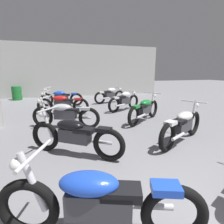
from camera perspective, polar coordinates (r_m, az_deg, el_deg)
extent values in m
cube|color=#B2B2AD|center=(13.34, -11.32, 12.81)|extent=(12.65, 0.24, 3.60)
torus|color=black|center=(2.30, -25.11, -25.94)|extent=(0.66, 0.35, 0.67)
torus|color=black|center=(2.15, 19.14, -28.54)|extent=(0.66, 0.35, 0.67)
cylinder|color=silver|center=(2.09, -23.91, -19.70)|extent=(0.28, 0.17, 0.66)
cube|color=#38383D|center=(2.03, -4.10, -26.91)|extent=(0.70, 0.47, 0.28)
ellipsoid|color=blue|center=(1.91, -7.41, -21.57)|extent=(0.68, 0.52, 0.22)
cube|color=black|center=(1.93, 2.93, -24.00)|extent=(0.46, 0.37, 0.10)
cube|color=blue|center=(1.94, 16.77, -22.16)|extent=(0.33, 0.29, 0.08)
cylinder|color=silver|center=(1.92, -23.13, -12.12)|extent=(0.28, 0.65, 0.04)
sphere|color=white|center=(2.07, -27.96, -14.51)|extent=(0.14, 0.14, 0.14)
cylinder|color=silver|center=(2.21, 11.07, -27.29)|extent=(0.54, 0.27, 0.07)
torus|color=black|center=(4.27, -20.44, -7.18)|extent=(0.60, 0.49, 0.67)
torus|color=black|center=(3.55, -0.98, -10.42)|extent=(0.60, 0.49, 0.67)
cylinder|color=silver|center=(4.12, -19.91, -3.29)|extent=(0.26, 0.22, 0.66)
cube|color=#38383D|center=(3.81, -11.72, -7.37)|extent=(0.67, 0.59, 0.28)
ellipsoid|color=black|center=(3.80, -13.17, -4.04)|extent=(0.67, 0.62, 0.22)
cube|color=black|center=(3.67, -8.84, -5.78)|extent=(0.46, 0.43, 0.10)
cube|color=black|center=(3.47, -2.56, -5.64)|extent=(0.34, 0.33, 0.08)
cylinder|color=silver|center=(4.02, -19.57, 0.88)|extent=(0.44, 0.56, 0.04)
sphere|color=white|center=(4.17, -21.60, -0.56)|extent=(0.14, 0.14, 0.14)
cylinder|color=silver|center=(3.75, -3.93, -9.44)|extent=(0.48, 0.39, 0.07)
torus|color=black|center=(6.05, -21.18, -1.45)|extent=(0.65, 0.38, 0.67)
torus|color=black|center=(5.52, -7.27, -2.00)|extent=(0.65, 0.38, 0.67)
cylinder|color=silver|center=(5.95, -20.74, 1.42)|extent=(0.28, 0.18, 0.66)
cube|color=#38383D|center=(5.72, -14.61, -0.75)|extent=(0.70, 0.49, 0.28)
ellipsoid|color=#B7B7BC|center=(5.71, -15.67, 1.42)|extent=(0.68, 0.54, 0.22)
cube|color=black|center=(5.61, -12.60, 0.57)|extent=(0.46, 0.39, 0.10)
cube|color=#B7B7BC|center=(5.47, -8.38, 1.07)|extent=(0.34, 0.30, 0.08)
cylinder|color=silver|center=(5.88, -20.46, 4.37)|extent=(0.32, 0.63, 0.04)
sphere|color=white|center=(5.99, -22.08, 3.22)|extent=(0.14, 0.14, 0.14)
cylinder|color=silver|center=(5.71, -9.39, -1.78)|extent=(0.53, 0.29, 0.07)
torus|color=black|center=(7.94, -20.56, 1.81)|extent=(0.67, 0.33, 0.67)
torus|color=black|center=(7.50, -9.89, 1.84)|extent=(0.67, 0.33, 0.67)
cylinder|color=silver|center=(7.86, -20.19, 4.03)|extent=(0.28, 0.16, 0.66)
cube|color=#38383D|center=(7.67, -15.42, 2.57)|extent=(0.70, 0.45, 0.28)
ellipsoid|color=red|center=(7.66, -16.23, 4.18)|extent=(0.67, 0.50, 0.22)
cube|color=black|center=(7.58, -13.89, 3.62)|extent=(0.46, 0.36, 0.10)
cube|color=red|center=(7.47, -10.73, 4.10)|extent=(0.33, 0.28, 0.08)
cylinder|color=silver|center=(7.80, -19.96, 6.29)|extent=(0.26, 0.65, 0.04)
sphere|color=white|center=(7.89, -21.25, 5.38)|extent=(0.14, 0.14, 0.14)
cylinder|color=silver|center=(7.68, -11.52, 1.88)|extent=(0.54, 0.25, 0.07)
torus|color=black|center=(9.71, -20.06, 3.72)|extent=(0.68, 0.28, 0.67)
torus|color=black|center=(9.37, -11.27, 3.95)|extent=(0.68, 0.28, 0.67)
cylinder|color=silver|center=(9.65, -19.75, 5.55)|extent=(0.28, 0.14, 0.66)
cube|color=#38383D|center=(9.50, -15.78, 4.44)|extent=(0.70, 0.41, 0.28)
ellipsoid|color=blue|center=(9.50, -16.45, 5.73)|extent=(0.66, 0.47, 0.22)
cube|color=black|center=(9.44, -14.53, 5.32)|extent=(0.45, 0.34, 0.10)
cube|color=blue|center=(9.35, -11.95, 5.75)|extent=(0.32, 0.27, 0.08)
cylinder|color=silver|center=(9.60, -19.54, 7.40)|extent=(0.21, 0.67, 0.04)
sphere|color=white|center=(9.67, -20.63, 6.63)|extent=(0.14, 0.14, 0.14)
cylinder|color=silver|center=(9.54, -12.63, 3.92)|extent=(0.55, 0.21, 0.07)
torus|color=black|center=(5.45, 24.51, -3.26)|extent=(0.64, 0.41, 0.67)
torus|color=black|center=(4.12, 17.22, -7.62)|extent=(0.64, 0.41, 0.67)
cylinder|color=silver|center=(5.31, 24.52, -0.22)|extent=(0.27, 0.19, 0.66)
cube|color=#38383D|center=(4.75, 21.48, -4.00)|extent=(0.70, 0.52, 0.28)
ellipsoid|color=white|center=(4.78, 22.17, -1.20)|extent=(0.68, 0.56, 0.22)
cube|color=black|center=(4.51, 20.52, -2.91)|extent=(0.47, 0.40, 0.10)
cube|color=white|center=(4.12, 18.14, -3.32)|extent=(0.34, 0.31, 0.08)
cylinder|color=silver|center=(5.19, 24.60, 3.01)|extent=(0.35, 0.62, 0.04)
sphere|color=white|center=(5.40, 25.22, 1.99)|extent=(0.14, 0.14, 0.14)
cylinder|color=silver|center=(4.29, 20.30, -7.32)|extent=(0.52, 0.32, 0.07)
torus|color=black|center=(7.06, 12.91, 1.03)|extent=(0.61, 0.48, 0.67)
torus|color=black|center=(5.74, 6.92, -1.41)|extent=(0.61, 0.48, 0.67)
cylinder|color=silver|center=(6.93, 12.77, 3.43)|extent=(0.26, 0.22, 0.66)
cube|color=#38383D|center=(6.37, 10.26, 0.81)|extent=(0.68, 0.58, 0.28)
ellipsoid|color=#197F33|center=(6.42, 10.73, 2.88)|extent=(0.67, 0.61, 0.22)
cube|color=black|center=(6.15, 9.41, 1.75)|extent=(0.46, 0.43, 0.10)
cube|color=#197F33|center=(5.76, 7.49, 1.69)|extent=(0.34, 0.33, 0.08)
cylinder|color=silver|center=(6.83, 12.69, 5.93)|extent=(0.43, 0.57, 0.04)
sphere|color=white|center=(7.03, 13.30, 5.10)|extent=(0.14, 0.14, 0.14)
cylinder|color=silver|center=(5.90, 9.21, -1.29)|extent=(0.49, 0.38, 0.07)
torus|color=black|center=(8.59, 6.80, 3.31)|extent=(0.65, 0.40, 0.67)
torus|color=black|center=(7.63, 0.64, 2.22)|extent=(0.65, 0.40, 0.67)
cylinder|color=silver|center=(8.49, 6.50, 4.99)|extent=(0.25, 0.17, 0.56)
cube|color=#38383D|center=(8.08, 3.91, 3.50)|extent=(0.62, 0.47, 0.28)
ellipsoid|color=white|center=(8.12, 4.41, 5.53)|extent=(0.59, 0.48, 0.26)
cube|color=black|center=(7.89, 2.86, 4.76)|extent=(0.46, 0.39, 0.10)
cube|color=white|center=(7.66, 1.17, 4.53)|extent=(0.34, 0.30, 0.08)
cylinder|color=silver|center=(8.41, 6.28, 6.71)|extent=(0.25, 0.45, 0.04)
sphere|color=white|center=(8.58, 7.12, 5.99)|extent=(0.14, 0.14, 0.14)
cylinder|color=silver|center=(7.73, 2.63, 2.19)|extent=(0.52, 0.31, 0.07)
torus|color=black|center=(10.43, 2.34, 5.06)|extent=(0.67, 0.29, 0.67)
torus|color=black|center=(9.73, -3.89, 4.48)|extent=(0.67, 0.29, 0.67)
cylinder|color=silver|center=(10.35, 1.99, 6.45)|extent=(0.25, 0.13, 0.56)
cube|color=#38383D|center=(10.05, -0.67, 5.35)|extent=(0.62, 0.38, 0.28)
ellipsoid|color=white|center=(10.08, -0.20, 6.97)|extent=(0.58, 0.41, 0.26)
cube|color=black|center=(9.91, -1.75, 6.40)|extent=(0.45, 0.34, 0.10)
cube|color=white|center=(9.74, -3.41, 6.28)|extent=(0.32, 0.27, 0.08)
cylinder|color=silver|center=(10.29, 1.73, 7.87)|extent=(0.16, 0.47, 0.04)
sphere|color=white|center=(10.42, 2.63, 7.26)|extent=(0.14, 0.14, 0.14)
cylinder|color=silver|center=(9.75, -2.23, 4.40)|extent=(0.55, 0.22, 0.07)
cylinder|color=#1E722D|center=(12.58, -28.02, 5.31)|extent=(0.56, 0.56, 0.85)
torus|color=#1E722D|center=(12.56, -28.10, 6.08)|extent=(0.59, 0.59, 0.03)
torus|color=#1E722D|center=(12.60, -27.94, 4.55)|extent=(0.59, 0.59, 0.03)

